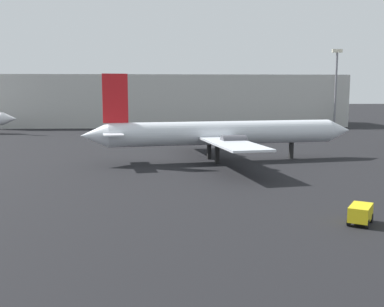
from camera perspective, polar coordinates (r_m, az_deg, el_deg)
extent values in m
cylinder|color=silver|center=(58.82, 4.02, 2.58)|extent=(29.36, 7.99, 2.99)
cone|color=silver|center=(65.49, 17.78, 2.76)|extent=(3.75, 3.51, 2.99)
cone|color=silver|center=(56.23, -12.07, 2.19)|extent=(3.75, 3.51, 2.99)
cube|color=silver|center=(58.45, 2.64, 2.12)|extent=(9.47, 29.97, 0.23)
cube|color=silver|center=(56.28, -9.92, 2.55)|extent=(3.61, 8.23, 0.15)
cube|color=red|center=(56.09, -9.53, 6.77)|extent=(3.03, 0.80, 5.87)
cylinder|color=#4C4C54|center=(64.10, 2.03, 2.49)|extent=(3.09, 2.17, 1.70)
cylinder|color=#4C4C54|center=(53.37, 5.19, 1.39)|extent=(3.09, 2.17, 1.70)
cube|color=black|center=(62.50, 12.23, 0.37)|extent=(0.55, 0.55, 2.14)
cube|color=black|center=(60.51, 2.14, 0.30)|extent=(0.55, 0.55, 2.14)
cube|color=black|center=(56.90, 3.14, -0.19)|extent=(0.55, 0.55, 2.14)
cone|color=white|center=(103.77, -21.71, 4.04)|extent=(3.25, 3.01, 2.69)
cube|color=gold|center=(33.30, 20.23, -6.90)|extent=(2.39, 2.72, 1.00)
cylinder|color=black|center=(34.32, 19.44, -7.30)|extent=(0.49, 0.61, 0.60)
cylinder|color=black|center=(34.15, 21.39, -7.46)|extent=(0.49, 0.61, 0.60)
cylinder|color=black|center=(32.72, 18.93, -8.01)|extent=(0.49, 0.61, 0.60)
cylinder|color=black|center=(32.54, 20.97, -8.19)|extent=(0.49, 0.61, 0.60)
cylinder|color=slate|center=(114.68, 17.43, 7.43)|extent=(0.50, 0.50, 17.84)
cube|color=#F2EACC|center=(115.05, 17.62, 12.07)|extent=(2.40, 0.50, 0.80)
cube|color=#B7B7B2|center=(121.93, -2.72, 6.61)|extent=(87.52, 22.49, 12.85)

